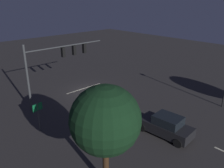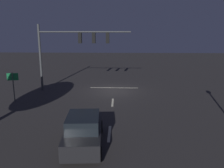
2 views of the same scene
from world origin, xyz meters
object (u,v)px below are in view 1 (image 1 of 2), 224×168
at_px(tree_right_near, 105,120).
at_px(traffic_signal_assembly, 58,59).
at_px(car_approaching, 166,126).
at_px(route_sign, 38,111).

bearing_deg(tree_right_near, traffic_signal_assembly, -109.77).
xyz_separation_m(traffic_signal_assembly, car_approaching, (-2.65, 11.33, -3.81)).
height_order(route_sign, tree_right_near, tree_right_near).
distance_m(traffic_signal_assembly, car_approaching, 12.24).
relative_size(traffic_signal_assembly, car_approaching, 1.99).
bearing_deg(car_approaching, traffic_signal_assembly, -76.83).
bearing_deg(car_approaching, route_sign, -46.65).
xyz_separation_m(car_approaching, route_sign, (7.02, -7.44, 0.99)).
relative_size(route_sign, tree_right_near, 0.40).
distance_m(route_sign, tree_right_near, 8.52).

